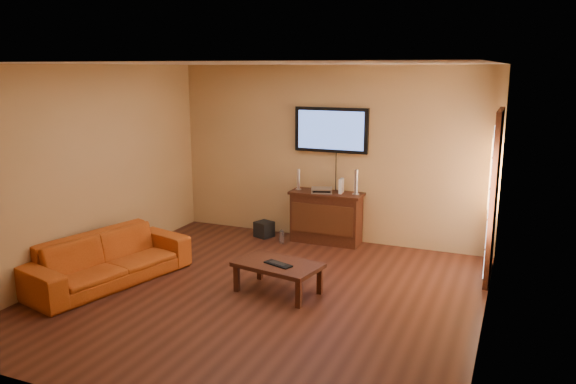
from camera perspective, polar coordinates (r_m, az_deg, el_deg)
The scene contains 14 objects.
ground_plane at distance 6.82m, azimuth -2.79°, elevation -10.41°, with size 5.00×5.00×0.00m, color #36180F.
room_walls at distance 6.92m, azimuth -0.70°, elevation 4.48°, with size 5.00×5.00×5.00m.
french_door at distance 7.54m, azimuth 20.16°, elevation -0.56°, with size 0.07×1.02×2.22m.
media_console at distance 8.68m, azimuth 3.90°, elevation -2.57°, with size 1.12×0.43×0.79m.
television at distance 8.60m, azimuth 4.41°, elevation 6.30°, with size 1.16×0.08×0.68m.
coffee_table at distance 6.77m, azimuth -1.03°, elevation -7.61°, with size 1.09×0.77×0.38m.
sofa at distance 7.42m, azimuth -17.86°, elevation -5.74°, with size 2.08×0.61×0.81m, color #A94512.
speaker_left at distance 8.73m, azimuth 1.07°, elevation 1.21°, with size 0.09×0.09×0.32m.
speaker_right at distance 8.45m, azimuth 6.93°, elevation 0.91°, with size 0.10×0.10×0.38m.
av_receiver at distance 8.55m, azimuth 3.45°, elevation 0.18°, with size 0.32×0.23×0.07m, color silver.
game_console at distance 8.52m, azimuth 5.43°, elevation 0.62°, with size 0.05×0.16×0.22m, color white.
subwoofer at distance 9.01m, azimuth -2.44°, elevation -3.79°, with size 0.25×0.25×0.25m, color black.
bottle at distance 8.68m, azimuth -0.66°, elevation -4.57°, with size 0.08×0.08×0.22m.
keyboard at distance 6.69m, azimuth -1.00°, elevation -7.33°, with size 0.38×0.24×0.02m.
Camera 1 is at (2.73, -5.66, 2.66)m, focal length 35.00 mm.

